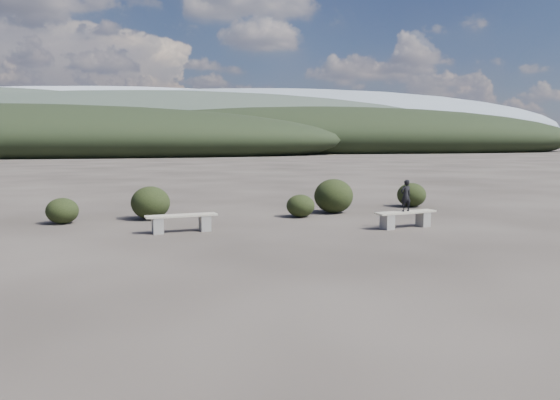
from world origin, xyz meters
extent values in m
plane|color=#292420|center=(0.00, 0.00, 0.00)|extent=(1200.00, 1200.00, 0.00)
cube|color=gray|center=(-2.63, 5.62, 0.22)|extent=(0.34, 0.43, 0.45)
cube|color=gray|center=(-1.31, 5.84, 0.22)|extent=(0.34, 0.43, 0.45)
cube|color=gray|center=(-1.97, 5.73, 0.47)|extent=(2.05, 0.75, 0.06)
cube|color=gray|center=(3.91, 5.04, 0.22)|extent=(0.36, 0.44, 0.44)
cube|color=gray|center=(5.19, 5.34, 0.22)|extent=(0.36, 0.44, 0.44)
cube|color=gray|center=(4.55, 5.19, 0.47)|extent=(2.01, 0.86, 0.05)
imported|color=black|center=(4.54, 5.19, 0.96)|extent=(0.38, 0.29, 0.94)
ellipsoid|color=black|center=(-5.56, 8.09, 0.40)|extent=(0.99, 0.99, 0.81)
ellipsoid|color=black|center=(-2.90, 8.53, 0.54)|extent=(1.27, 1.27, 1.09)
ellipsoid|color=black|center=(2.05, 8.04, 0.38)|extent=(0.96, 0.96, 0.77)
ellipsoid|color=black|center=(3.46, 8.85, 0.61)|extent=(1.39, 1.39, 1.22)
ellipsoid|color=black|center=(6.98, 9.98, 0.47)|extent=(1.12, 1.12, 0.94)
ellipsoid|color=black|center=(-25.00, 90.00, 2.70)|extent=(110.00, 40.00, 12.00)
ellipsoid|color=black|center=(35.00, 110.00, 3.15)|extent=(120.00, 44.00, 14.00)
ellipsoid|color=#2A332A|center=(0.00, 160.00, 5.40)|extent=(190.00, 64.00, 24.00)
ellipsoid|color=gray|center=(70.00, 300.00, 9.90)|extent=(340.00, 110.00, 44.00)
ellipsoid|color=#979EAA|center=(-30.00, 400.00, 12.60)|extent=(460.00, 140.00, 56.00)
camera|label=1|loc=(-2.31, -9.72, 2.57)|focal=35.00mm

